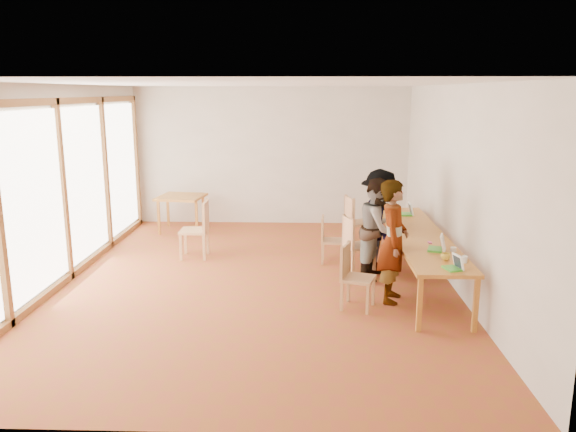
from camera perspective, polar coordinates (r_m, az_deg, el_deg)
name	(u,v)px	position (r m, az deg, el deg)	size (l,w,h in m)	color
ground	(256,281)	(8.83, -3.22, -6.59)	(8.00, 8.00, 0.00)	#9F4726
wall_back	(272,156)	(12.41, -1.68, 6.10)	(6.00, 0.10, 3.00)	beige
wall_front	(211,268)	(4.60, -7.83, -5.21)	(6.00, 0.10, 3.00)	beige
wall_right	(456,187)	(8.72, 16.72, 2.82)	(0.10, 8.00, 3.00)	beige
window_wall	(61,185)	(9.21, -22.03, 2.93)	(0.10, 8.00, 3.00)	white
ceiling	(254,82)	(8.35, -3.48, 13.40)	(6.00, 8.00, 0.04)	white
communal_table	(418,237)	(8.88, 13.09, -2.06)	(0.80, 4.00, 0.75)	#C67E2C
side_table	(181,199)	(12.02, -10.80, 1.66)	(0.90, 0.90, 0.75)	#C67E2C
chair_near	(352,269)	(7.66, 6.47, -5.40)	(0.52, 0.52, 0.47)	tan
chair_mid	(354,239)	(9.11, 6.69, -2.30)	(0.55, 0.55, 0.50)	tan
chair_far	(327,235)	(9.65, 4.01, -1.90)	(0.40, 0.40, 0.43)	tan
chair_empty	(354,216)	(10.62, 6.75, -0.03)	(0.57, 0.57, 0.52)	tan
chair_spare	(200,223)	(10.00, -8.93, -0.73)	(0.48, 0.48, 0.54)	tan
person_near	(393,241)	(7.91, 10.65, -2.55)	(0.63, 0.41, 1.73)	gray
person_mid	(378,229)	(8.88, 9.14, -1.27)	(0.78, 0.60, 1.59)	gray
person_far	(379,221)	(9.17, 9.27, -0.54)	(1.09, 0.63, 1.69)	gray
laptop_near	(455,265)	(7.23, 16.59, -4.81)	(0.25, 0.27, 0.19)	green
laptop_mid	(439,246)	(7.99, 15.09, -2.98)	(0.30, 0.32, 0.23)	green
laptop_far	(408,212)	(10.17, 12.10, 0.45)	(0.23, 0.27, 0.22)	green
yellow_mug	(446,257)	(7.57, 15.72, -4.00)	(0.12, 0.12, 0.09)	gold
green_bottle	(393,215)	(9.43, 10.67, 0.07)	(0.07, 0.07, 0.28)	#13831F
clear_glass	(465,259)	(7.53, 17.50, -4.23)	(0.07, 0.07, 0.09)	silver
condiment_cup	(453,249)	(8.02, 16.45, -3.26)	(0.08, 0.08, 0.06)	white
pink_phone	(430,242)	(8.37, 14.22, -2.62)	(0.05, 0.10, 0.01)	#DC397F
black_pouch	(385,207)	(10.60, 9.79, 0.94)	(0.16, 0.26, 0.09)	black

